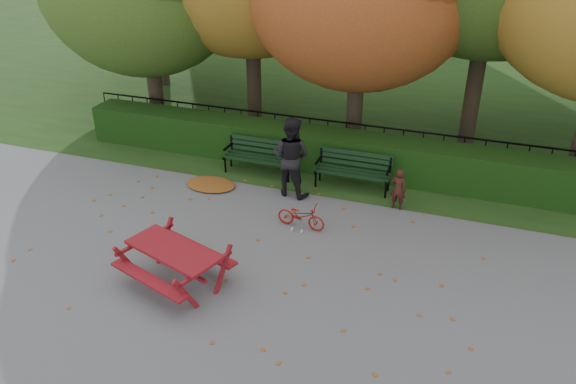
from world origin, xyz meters
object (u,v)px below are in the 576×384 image
(bench_left, at_px, (260,154))
(bicycle, at_px, (301,216))
(picnic_table, at_px, (174,256))
(child, at_px, (398,189))
(bench_right, at_px, (353,168))
(adult, at_px, (291,157))

(bench_left, height_order, bicycle, bench_left)
(picnic_table, height_order, child, child)
(picnic_table, xyz_separation_m, child, (3.33, 4.10, -0.11))
(bench_right, distance_m, picnic_table, 5.23)
(bench_left, relative_size, bicycle, 1.69)
(bench_right, relative_size, bicycle, 1.69)
(child, bearing_deg, bench_right, -21.12)
(bench_right, xyz_separation_m, bicycle, (-0.60, -2.17, -0.24))
(bench_left, xyz_separation_m, child, (3.59, -0.68, -0.03))
(adult, bearing_deg, child, -168.20)
(adult, distance_m, bicycle, 1.68)
(bench_left, bearing_deg, child, -10.67)
(bench_right, distance_m, adult, 1.59)
(child, bearing_deg, bench_left, -2.13)
(child, distance_m, bicycle, 2.34)
(picnic_table, distance_m, child, 5.28)
(bench_left, distance_m, bench_right, 2.40)
(child, xyz_separation_m, adult, (-2.49, -0.13, 0.47))
(picnic_table, bearing_deg, adult, 96.46)
(picnic_table, distance_m, bicycle, 3.04)
(bench_left, relative_size, bench_right, 1.00)
(bench_left, bearing_deg, adult, -36.11)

